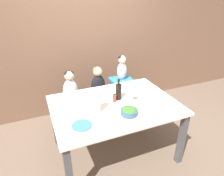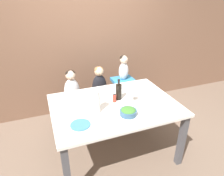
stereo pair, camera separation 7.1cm
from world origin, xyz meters
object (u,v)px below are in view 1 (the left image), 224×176
object	(u,v)px
chair_far_left	(72,108)
dinner_plate_back_left	(81,99)
chair_far_center	(99,102)
dinner_plate_back_right	(135,88)
wine_bottle	(119,91)
salad_bowl_large	(129,111)
paper_towel_roll	(96,102)
wine_glass_near	(133,92)
person_child_left	(70,88)
person_child_center	(98,83)
dinner_plate_front_left	(82,125)
person_baby_right	(122,66)
chair_right_highchair	(122,88)

from	to	relation	value
chair_far_left	dinner_plate_back_left	bearing A→B (deg)	-85.93
chair_far_center	dinner_plate_back_left	distance (m)	0.74
dinner_plate_back_right	wine_bottle	bearing A→B (deg)	-151.94
salad_bowl_large	paper_towel_roll	bearing A→B (deg)	149.28
paper_towel_roll	dinner_plate_back_left	bearing A→B (deg)	104.24
chair_far_left	wine_glass_near	bearing A→B (deg)	-51.67
chair_far_center	person_child_left	world-z (taller)	person_child_left
person_child_center	dinner_plate_back_right	world-z (taller)	person_child_center
chair_far_left	paper_towel_roll	xyz separation A→B (m)	(0.13, -0.85, 0.53)
dinner_plate_front_left	person_baby_right	bearing A→B (deg)	47.74
chair_far_left	dinner_plate_back_right	world-z (taller)	dinner_plate_back_right
person_child_left	salad_bowl_large	world-z (taller)	person_child_left
person_child_center	paper_towel_roll	xyz separation A→B (m)	(-0.31, -0.85, 0.18)
person_child_center	dinner_plate_back_left	size ratio (longest dim) A/B	2.56
wine_bottle	paper_towel_roll	distance (m)	0.40
person_baby_right	dinner_plate_front_left	world-z (taller)	person_baby_right
chair_far_left	salad_bowl_large	size ratio (longest dim) A/B	2.32
chair_far_left	wine_bottle	size ratio (longest dim) A/B	1.63
paper_towel_roll	dinner_plate_front_left	distance (m)	0.32
chair_far_center	person_child_center	size ratio (longest dim) A/B	0.83
salad_bowl_large	chair_far_center	bearing A→B (deg)	90.69
chair_far_center	dinner_plate_back_right	distance (m)	0.74
wine_bottle	salad_bowl_large	world-z (taller)	wine_bottle
chair_far_left	paper_towel_roll	size ratio (longest dim) A/B	1.69
chair_far_left	salad_bowl_large	bearing A→B (deg)	-66.67
wine_glass_near	salad_bowl_large	bearing A→B (deg)	-124.40
person_child_center	paper_towel_roll	size ratio (longest dim) A/B	2.04
wine_bottle	salad_bowl_large	bearing A→B (deg)	-95.62
chair_far_center	dinner_plate_back_right	xyz separation A→B (m)	(0.39, -0.49, 0.40)
person_child_left	wine_glass_near	world-z (taller)	person_child_left
chair_far_left	dinner_plate_back_right	xyz separation A→B (m)	(0.82, -0.49, 0.40)
person_child_left	salad_bowl_large	xyz separation A→B (m)	(0.45, -1.04, 0.09)
person_baby_right	wine_bottle	distance (m)	0.76
dinner_plate_back_left	dinner_plate_back_right	bearing A→B (deg)	-0.30
person_child_left	dinner_plate_back_left	xyz separation A→B (m)	(0.03, -0.48, 0.05)
wine_glass_near	dinner_plate_back_right	world-z (taller)	wine_glass_near
chair_far_center	chair_far_left	bearing A→B (deg)	180.00
wine_glass_near	dinner_plate_back_left	world-z (taller)	wine_glass_near
wine_bottle	chair_right_highchair	bearing A→B (deg)	61.43
person_baby_right	dinner_plate_back_left	world-z (taller)	person_baby_right
dinner_plate_back_left	salad_bowl_large	bearing A→B (deg)	-53.41
paper_towel_roll	salad_bowl_large	xyz separation A→B (m)	(0.32, -0.19, -0.09)
wine_bottle	dinner_plate_back_right	bearing A→B (deg)	28.06
chair_far_center	dinner_plate_back_right	world-z (taller)	dinner_plate_back_right
chair_far_center	dinner_plate_front_left	size ratio (longest dim) A/B	2.12
chair_far_left	dinner_plate_front_left	xyz separation A→B (m)	(-0.10, -1.04, 0.40)
chair_far_center	dinner_plate_front_left	xyz separation A→B (m)	(-0.53, -1.04, 0.40)
chair_far_left	salad_bowl_large	world-z (taller)	salad_bowl_large
wine_glass_near	wine_bottle	bearing A→B (deg)	138.81
dinner_plate_back_left	chair_right_highchair	bearing A→B (deg)	30.64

